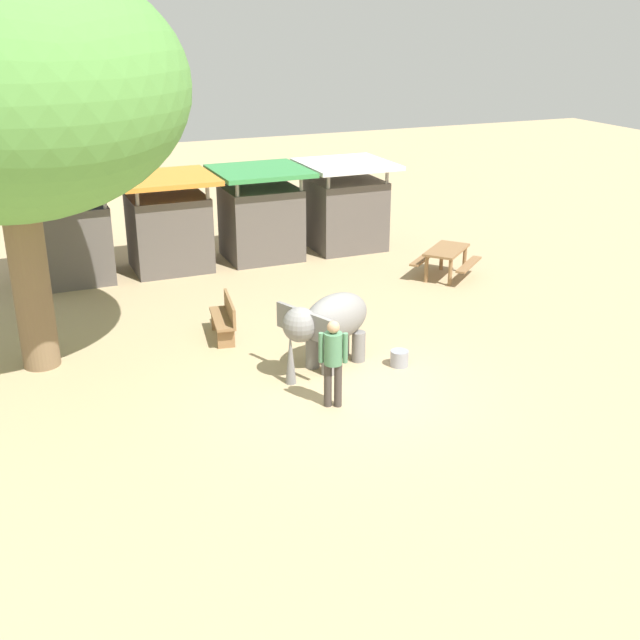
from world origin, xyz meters
The scene contains 11 objects.
ground_plane centered at (0.00, 0.00, 0.00)m, with size 60.00×60.00×0.00m, color tan.
elephant centered at (0.10, 1.02, 0.94)m, with size 2.10×1.66×1.47m.
person_handler centered at (-0.47, -0.50, 0.95)m, with size 0.47×0.32×1.62m.
shade_tree_main centered at (-5.09, 3.33, 5.25)m, with size 6.55×6.00×7.61m.
wooden_bench centered at (-1.33, 3.25, 0.47)m, with size 0.61×1.44×0.88m.
picnic_table_near centered at (5.16, 4.97, 0.59)m, with size 2.10×2.10×0.78m.
market_stall_blue centered at (-3.91, 8.53, 1.14)m, with size 2.50×2.50×2.52m.
market_stall_orange centered at (-1.31, 8.53, 1.14)m, with size 2.50×2.50×2.52m.
market_stall_green centered at (1.29, 8.53, 1.14)m, with size 2.50×2.50×2.52m.
market_stall_white centered at (3.89, 8.53, 1.14)m, with size 2.50×2.50×2.52m.
feed_bucket centered at (1.43, 0.54, 0.16)m, with size 0.36×0.36×0.32m, color gray.
Camera 1 is at (-5.50, -11.88, 6.57)m, focal length 44.14 mm.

